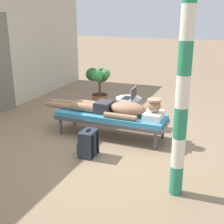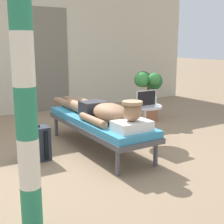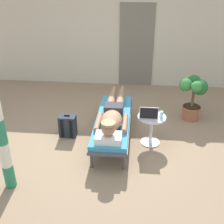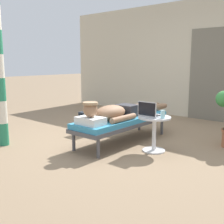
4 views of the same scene
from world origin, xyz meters
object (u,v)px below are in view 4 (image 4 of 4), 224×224
lounge_chair (122,121)px  person_reclining (120,112)px  side_table (154,128)px  backpack (88,123)px  drink_glass (163,114)px  laptop (149,113)px

lounge_chair → person_reclining: bearing=-90.0°
side_table → backpack: bearing=176.0°
backpack → person_reclining: bearing=-6.5°
drink_glass → backpack: size_ratio=0.27×
side_table → laptop: size_ratio=1.69×
backpack → drink_glass: bearing=-4.5°
backpack → lounge_chair: bearing=-1.6°
laptop → drink_glass: laptop is taller
side_table → person_reclining: bearing=179.0°
lounge_chair → side_table: side_table is taller
person_reclining → laptop: 0.61m
laptop → backpack: laptop is taller
person_reclining → backpack: 0.89m
person_reclining → backpack: person_reclining is taller
person_reclining → laptop: (0.61, -0.06, 0.06)m
person_reclining → drink_glass: (0.82, -0.04, 0.06)m
laptop → side_table: bearing=40.5°
drink_glass → backpack: 1.69m
person_reclining → side_table: bearing=-1.0°
drink_glass → backpack: drink_glass is taller
lounge_chair → laptop: bearing=-12.4°
lounge_chair → person_reclining: person_reclining is taller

